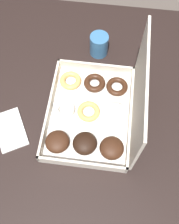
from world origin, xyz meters
TOP-DOWN VIEW (x-y plane):
  - ground_plane at (0.00, 0.00)m, footprint 8.00×8.00m
  - dining_table at (0.00, 0.00)m, footprint 1.19×0.95m
  - donut_box at (-0.01, 0.09)m, footprint 0.40×0.31m
  - coffee_mug at (-0.32, 0.06)m, footprint 0.07×0.07m
  - paper_napkin at (0.07, -0.22)m, footprint 0.18×0.16m

SIDE VIEW (x-z plane):
  - ground_plane at x=0.00m, z-range 0.00..0.00m
  - dining_table at x=0.00m, z-range 0.27..0.97m
  - paper_napkin at x=0.07m, z-range 0.71..0.71m
  - coffee_mug at x=-0.32m, z-range 0.71..0.80m
  - donut_box at x=-0.01m, z-range 0.61..0.91m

